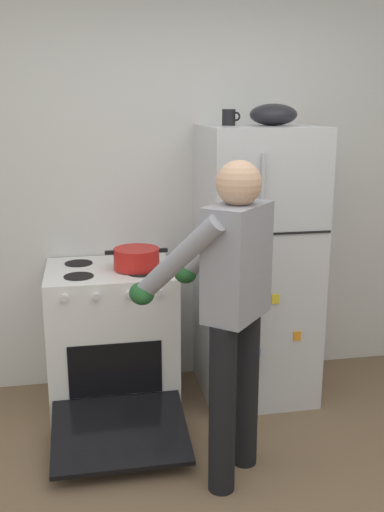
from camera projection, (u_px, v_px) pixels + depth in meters
The scene contains 7 objects.
kitchen_wall_back at pixel (173, 181), 3.85m from camera, with size 6.00×0.10×2.70m, color silver.
refrigerator at pixel (256, 265), 3.70m from camera, with size 0.68×0.72×1.71m.
stove_range at pixel (112, 339), 3.63m from camera, with size 0.76×1.20×0.89m.
person_cook at pixel (229, 296), 2.79m from camera, with size 0.69×0.71×1.60m.
red_pot at pixel (137, 258), 3.49m from camera, with size 0.37×0.27×0.12m.
coffee_mug at pixel (229, 117), 3.49m from camera, with size 0.11×0.08×0.10m.
mixing_bowl at pixel (273, 115), 3.48m from camera, with size 0.28×0.28×0.13m, color black.
Camera 1 is at (-0.59, -1.86, 1.84)m, focal length 41.23 mm.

